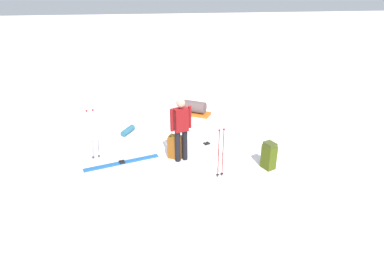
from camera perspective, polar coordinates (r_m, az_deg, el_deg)
The scene contains 10 objects.
ground_plane at distance 9.09m, azimuth 0.00°, elevation -4.02°, with size 80.00×80.00×0.00m, color white.
skier_standing at distance 8.14m, azimuth -1.95°, elevation -0.06°, with size 0.55×0.31×1.70m.
ski_pair_near at distance 9.35m, azimuth 2.60°, elevation -3.11°, with size 0.95×1.81×0.05m.
ski_pair_far at distance 8.62m, azimuth -12.19°, elevation -6.22°, with size 1.91×0.68×0.05m.
backpack_large_dark at distance 8.29m, azimuth 13.34°, elevation -5.01°, with size 0.35×0.39×0.71m.
backpack_bright at distance 8.55m, azimuth -2.93°, elevation -3.62°, with size 0.43×0.38×0.64m.
ski_poles_planted_near at distance 8.67m, azimuth -17.03°, elevation -0.96°, with size 0.21×0.11×1.39m.
ski_poles_planted_far at distance 7.59m, azimuth 5.08°, elevation -4.24°, with size 0.18×0.10×1.26m.
gear_sled at distance 11.34m, azimuth 0.40°, elevation 3.19°, with size 1.19×0.95×0.49m.
sleeping_mat_rolled at distance 10.17m, azimuth -11.19°, elevation -0.70°, with size 0.18×0.18×0.55m, color #2D6884.
Camera 1 is at (1.13, 7.91, 4.32)m, focal length 30.38 mm.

